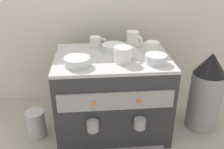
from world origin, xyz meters
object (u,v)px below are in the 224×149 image
ceramic_cup_0 (153,47)px  coffee_grinder (206,92)px  ceramic_bowl_2 (156,59)px  milk_pitcher (36,124)px  ceramic_bowl_1 (114,48)px  espresso_machine (112,94)px  ceramic_bowl_0 (77,62)px  ceramic_cup_1 (124,54)px  ceramic_cup_2 (133,39)px  ceramic_cup_3 (96,42)px

ceramic_cup_0 → coffee_grinder: size_ratio=0.20×
ceramic_bowl_2 → milk_pitcher: bearing=174.1°
ceramic_bowl_1 → milk_pitcher: (-0.44, -0.11, -0.39)m
ceramic_bowl_2 → coffee_grinder: 0.41m
coffee_grinder → ceramic_cup_0: bearing=167.2°
espresso_machine → ceramic_bowl_0: ceramic_bowl_0 is taller
ceramic_bowl_0 → coffee_grinder: ceramic_bowl_0 is taller
ceramic_bowl_1 → milk_pitcher: ceramic_bowl_1 is taller
espresso_machine → ceramic_cup_1: bearing=-56.1°
ceramic_cup_2 → milk_pitcher: 0.72m
milk_pitcher → ceramic_cup_2: bearing=18.4°
ceramic_cup_1 → ceramic_bowl_2: size_ratio=1.13×
ceramic_cup_1 → ceramic_bowl_1: size_ratio=0.94×
ceramic_bowl_2 → coffee_grinder: size_ratio=0.22×
ceramic_bowl_1 → ceramic_bowl_2: 0.26m
ceramic_bowl_0 → coffee_grinder: bearing=5.6°
espresso_machine → ceramic_cup_3: size_ratio=6.28×
ceramic_cup_2 → ceramic_bowl_0: bearing=-141.0°
ceramic_cup_0 → ceramic_bowl_2: 0.14m
ceramic_cup_1 → milk_pitcher: 0.62m
ceramic_cup_0 → ceramic_cup_2: (-0.09, 0.11, 0.01)m
ceramic_bowl_1 → coffee_grinder: size_ratio=0.27×
ceramic_cup_0 → ceramic_bowl_2: (-0.02, -0.14, -0.01)m
ceramic_cup_1 → ceramic_cup_2: ceramic_cup_2 is taller
espresso_machine → ceramic_cup_2: 0.33m
espresso_machine → ceramic_bowl_1: ceramic_bowl_1 is taller
ceramic_cup_2 → ceramic_bowl_2: ceramic_cup_2 is taller
ceramic_cup_2 → ceramic_bowl_2: (0.07, -0.25, -0.02)m
ceramic_cup_2 → ceramic_bowl_0: 0.39m
ceramic_cup_1 → ceramic_bowl_1: bearing=102.9°
ceramic_cup_0 → ceramic_cup_3: 0.31m
espresso_machine → milk_pitcher: 0.45m
ceramic_bowl_0 → ceramic_bowl_2: 0.37m
ceramic_bowl_2 → coffee_grinder: ceramic_bowl_2 is taller
ceramic_bowl_2 → ceramic_cup_3: bearing=138.5°
ceramic_cup_0 → ceramic_bowl_0: bearing=-160.7°
ceramic_bowl_0 → milk_pitcher: (-0.25, 0.06, -0.39)m
ceramic_cup_3 → milk_pitcher: ceramic_cup_3 is taller
ceramic_cup_2 → ceramic_cup_1: bearing=-110.8°
ceramic_bowl_2 → ceramic_cup_2: bearing=105.3°
espresso_machine → coffee_grinder: 0.52m
ceramic_bowl_2 → espresso_machine: bearing=152.6°
ceramic_cup_3 → ceramic_cup_0: bearing=-20.0°
espresso_machine → milk_pitcher: (-0.42, -0.04, -0.14)m
ceramic_cup_0 → ceramic_cup_1: bearing=-147.3°
ceramic_cup_3 → coffee_grinder: ceramic_cup_3 is taller
ceramic_cup_1 → milk_pitcher: bearing=175.9°
ceramic_bowl_1 → ceramic_cup_2: bearing=31.0°
ceramic_cup_2 → coffee_grinder: 0.50m
ceramic_cup_2 → ceramic_cup_3: 0.21m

